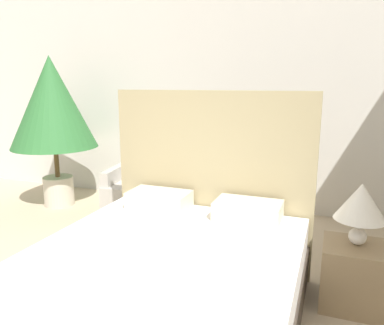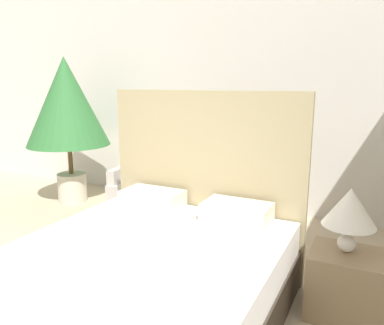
{
  "view_description": "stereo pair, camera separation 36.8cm",
  "coord_description": "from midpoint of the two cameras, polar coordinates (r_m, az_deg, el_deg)",
  "views": [
    {
      "loc": [
        1.38,
        -0.62,
        1.58
      ],
      "look_at": [
        0.1,
        2.75,
        0.81
      ],
      "focal_mm": 35.0,
      "sensor_mm": 36.0,
      "label": 1
    },
    {
      "loc": [
        1.72,
        -0.47,
        1.58
      ],
      "look_at": [
        0.1,
        2.75,
        0.81
      ],
      "focal_mm": 35.0,
      "sensor_mm": 36.0,
      "label": 2
    }
  ],
  "objects": [
    {
      "name": "wall_back",
      "position": [
        4.78,
        1.91,
        10.52
      ],
      "size": [
        10.0,
        0.06,
        2.9
      ],
      "color": "silver",
      "rests_on": "ground_plane"
    },
    {
      "name": "bed",
      "position": [
        2.5,
        -9.47,
        -18.58
      ],
      "size": [
        1.71,
        2.24,
        1.52
      ],
      "color": "#4C4238",
      "rests_on": "ground_plane"
    },
    {
      "name": "armchair_near_window_left",
      "position": [
        4.57,
        -10.54,
        -4.71
      ],
      "size": [
        0.73,
        0.76,
        0.91
      ],
      "rotation": [
        0.0,
        0.0,
        0.14
      ],
      "color": "#B7B2A8",
      "rests_on": "ground_plane"
    },
    {
      "name": "armchair_near_window_right",
      "position": [
        4.14,
        2.06,
        -6.29
      ],
      "size": [
        0.72,
        0.76,
        0.91
      ],
      "rotation": [
        0.0,
        0.0,
        -0.12
      ],
      "color": "#B7B2A8",
      "rests_on": "ground_plane"
    },
    {
      "name": "potted_palm",
      "position": [
        5.1,
        -22.51,
        7.95
      ],
      "size": [
        1.07,
        1.07,
        1.91
      ],
      "color": "beige",
      "rests_on": "ground_plane"
    },
    {
      "name": "nightstand",
      "position": [
        2.95,
        20.6,
        -15.98
      ],
      "size": [
        0.5,
        0.42,
        0.46
      ],
      "color": "#937A56",
      "rests_on": "ground_plane"
    },
    {
      "name": "table_lamp",
      "position": [
        2.76,
        20.91,
        -5.94
      ],
      "size": [
        0.35,
        0.35,
        0.44
      ],
      "color": "white",
      "rests_on": "nightstand"
    }
  ]
}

